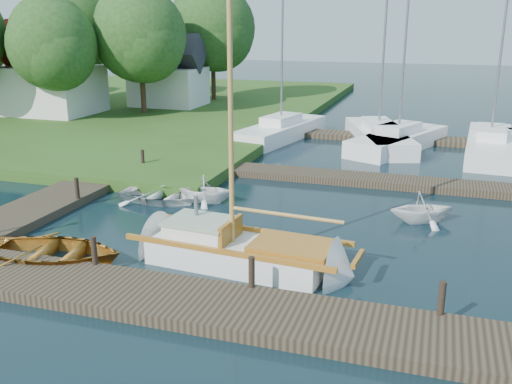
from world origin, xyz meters
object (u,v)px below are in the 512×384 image
(marina_boat_3, at_px, (490,143))
(tree_3, at_px, (140,34))
(mooring_post_5, at_px, (143,158))
(tree_4, at_px, (73,25))
(tree_2, at_px, (53,44))
(mooring_post_3, at_px, (442,298))
(tree_7, at_px, (213,27))
(house_c, at_px, (169,77))
(marina_boat_2, at_px, (398,139))
(dinghy, at_px, (50,248))
(marina_boat_0, at_px, (281,129))
(house_a, at_px, (50,77))
(mooring_post_2, at_px, (252,272))
(mooring_post_1, at_px, (94,250))
(marina_boat_1, at_px, (378,135))
(sailboat, at_px, (244,254))
(mooring_post_4, at_px, (77,188))
(tender_a, at_px, (159,193))
(tender_d, at_px, (423,206))
(tender_b, at_px, (206,188))

(marina_boat_3, relative_size, tree_3, 1.23)
(mooring_post_5, bearing_deg, tree_4, 131.34)
(tree_2, bearing_deg, mooring_post_3, -38.44)
(tree_7, bearing_deg, house_c, -116.31)
(marina_boat_2, bearing_deg, dinghy, 179.19)
(marina_boat_0, relative_size, house_a, 1.57)
(mooring_post_2, relative_size, tree_4, 0.08)
(mooring_post_1, bearing_deg, mooring_post_2, 0.00)
(house_a, relative_size, tree_4, 0.65)
(marina_boat_1, height_order, house_a, marina_boat_1)
(marina_boat_0, bearing_deg, sailboat, -155.61)
(sailboat, height_order, marina_boat_2, marina_boat_2)
(sailboat, bearing_deg, mooring_post_4, 162.28)
(mooring_post_3, relative_size, house_a, 0.13)
(tender_a, relative_size, tender_d, 1.42)
(tender_d, distance_m, house_a, 28.96)
(tree_7, bearing_deg, mooring_post_5, -76.64)
(tender_a, xyz_separation_m, tender_d, (9.69, 0.71, 0.26))
(house_c, relative_size, tree_2, 0.67)
(mooring_post_5, height_order, house_a, house_a)
(tree_4, bearing_deg, tender_d, -36.09)
(tender_a, relative_size, marina_boat_1, 0.30)
(marina_boat_3, bearing_deg, marina_boat_2, 98.13)
(tree_2, distance_m, tree_7, 13.45)
(mooring_post_1, distance_m, sailboat, 4.11)
(mooring_post_3, height_order, tender_a, mooring_post_3)
(marina_boat_3, xyz_separation_m, tree_7, (-20.23, 11.96, 5.64))
(tender_a, distance_m, tender_b, 1.85)
(tender_a, xyz_separation_m, tree_4, (-17.62, 20.62, 6.04))
(tender_d, distance_m, tree_2, 26.59)
(mooring_post_1, height_order, tree_2, tree_2)
(tender_a, bearing_deg, marina_boat_3, -41.53)
(mooring_post_3, bearing_deg, house_c, 126.53)
(marina_boat_0, distance_m, marina_boat_3, 11.40)
(sailboat, xyz_separation_m, tree_2, (-18.68, 17.24, 4.91))
(tender_a, bearing_deg, dinghy, -179.57)
(tree_2, height_order, tree_7, tree_7)
(mooring_post_1, height_order, mooring_post_4, same)
(mooring_post_3, distance_m, house_a, 33.50)
(mooring_post_1, xyz_separation_m, mooring_post_4, (-4.00, 5.00, 0.00))
(mooring_post_1, xyz_separation_m, marina_boat_3, (11.23, 19.09, -0.14))
(mooring_post_3, xyz_separation_m, marina_boat_1, (-3.52, 19.49, -0.13))
(sailboat, bearing_deg, marina_boat_1, 89.03)
(mooring_post_4, xyz_separation_m, marina_boat_3, (15.23, 14.09, -0.14))
(sailboat, xyz_separation_m, tender_d, (4.64, 5.33, 0.25))
(marina_boat_0, relative_size, marina_boat_1, 0.93)
(dinghy, bearing_deg, mooring_post_1, -109.44)
(mooring_post_4, height_order, tree_2, tree_2)
(mooring_post_3, distance_m, tree_7, 36.31)
(marina_boat_0, distance_m, house_a, 17.07)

